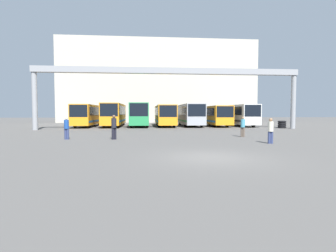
{
  "coord_description": "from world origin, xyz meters",
  "views": [
    {
      "loc": [
        -2.95,
        -11.48,
        2.01
      ],
      "look_at": [
        -0.02,
        21.96,
        0.3
      ],
      "focal_mm": 28.0,
      "sensor_mm": 36.0,
      "label": 1
    }
  ],
  "objects_px": {
    "bus_slot_6": "(239,114)",
    "bus_slot_5": "(214,115)",
    "pedestrian_mid_left": "(67,128)",
    "pedestrian_near_left": "(243,126)",
    "bus_slot_3": "(165,114)",
    "tire_stack": "(282,124)",
    "bus_slot_0": "(88,114)",
    "pedestrian_near_center": "(114,126)",
    "bus_slot_4": "(190,114)",
    "bus_slot_1": "(114,113)",
    "pedestrian_near_right": "(271,130)",
    "bus_slot_2": "(140,113)"
  },
  "relations": [
    {
      "from": "bus_slot_1",
      "to": "bus_slot_5",
      "type": "height_order",
      "value": "bus_slot_1"
    },
    {
      "from": "bus_slot_6",
      "to": "pedestrian_near_right",
      "type": "height_order",
      "value": "bus_slot_6"
    },
    {
      "from": "bus_slot_4",
      "to": "pedestrian_mid_left",
      "type": "relative_size",
      "value": 6.4
    },
    {
      "from": "bus_slot_3",
      "to": "tire_stack",
      "type": "distance_m",
      "value": 16.46
    },
    {
      "from": "bus_slot_4",
      "to": "pedestrian_near_center",
      "type": "relative_size",
      "value": 5.87
    },
    {
      "from": "bus_slot_1",
      "to": "bus_slot_4",
      "type": "relative_size",
      "value": 1.09
    },
    {
      "from": "bus_slot_6",
      "to": "pedestrian_mid_left",
      "type": "relative_size",
      "value": 6.06
    },
    {
      "from": "bus_slot_0",
      "to": "bus_slot_1",
      "type": "relative_size",
      "value": 0.9
    },
    {
      "from": "bus_slot_0",
      "to": "bus_slot_2",
      "type": "bearing_deg",
      "value": 4.33
    },
    {
      "from": "bus_slot_0",
      "to": "pedestrian_near_left",
      "type": "relative_size",
      "value": 6.3
    },
    {
      "from": "bus_slot_4",
      "to": "pedestrian_near_center",
      "type": "height_order",
      "value": "bus_slot_4"
    },
    {
      "from": "bus_slot_0",
      "to": "pedestrian_near_center",
      "type": "height_order",
      "value": "bus_slot_0"
    },
    {
      "from": "bus_slot_5",
      "to": "bus_slot_1",
      "type": "bearing_deg",
      "value": 178.8
    },
    {
      "from": "bus_slot_5",
      "to": "pedestrian_mid_left",
      "type": "height_order",
      "value": "bus_slot_5"
    },
    {
      "from": "pedestrian_mid_left",
      "to": "tire_stack",
      "type": "distance_m",
      "value": 26.72
    },
    {
      "from": "bus_slot_3",
      "to": "tire_stack",
      "type": "xyz_separation_m",
      "value": [
        14.82,
        -7.05,
        -1.29
      ]
    },
    {
      "from": "bus_slot_5",
      "to": "bus_slot_6",
      "type": "xyz_separation_m",
      "value": [
        3.74,
        -0.48,
        0.1
      ]
    },
    {
      "from": "bus_slot_4",
      "to": "bus_slot_5",
      "type": "distance_m",
      "value": 3.75
    },
    {
      "from": "tire_stack",
      "to": "bus_slot_0",
      "type": "bearing_deg",
      "value": 166.76
    },
    {
      "from": "bus_slot_0",
      "to": "bus_slot_5",
      "type": "distance_m",
      "value": 18.72
    },
    {
      "from": "bus_slot_2",
      "to": "pedestrian_near_left",
      "type": "xyz_separation_m",
      "value": [
        8.86,
        -18.3,
        -1.01
      ]
    },
    {
      "from": "bus_slot_3",
      "to": "tire_stack",
      "type": "bearing_deg",
      "value": -25.42
    },
    {
      "from": "bus_slot_5",
      "to": "pedestrian_near_center",
      "type": "distance_m",
      "value": 23.05
    },
    {
      "from": "bus_slot_4",
      "to": "pedestrian_mid_left",
      "type": "xyz_separation_m",
      "value": [
        -12.58,
        -18.63,
        -0.96
      ]
    },
    {
      "from": "bus_slot_1",
      "to": "bus_slot_5",
      "type": "bearing_deg",
      "value": -1.2
    },
    {
      "from": "bus_slot_0",
      "to": "pedestrian_near_left",
      "type": "xyz_separation_m",
      "value": [
        16.35,
        -17.74,
        -0.89
      ]
    },
    {
      "from": "bus_slot_3",
      "to": "bus_slot_6",
      "type": "height_order",
      "value": "bus_slot_6"
    },
    {
      "from": "pedestrian_near_right",
      "to": "tire_stack",
      "type": "distance_m",
      "value": 18.93
    },
    {
      "from": "bus_slot_4",
      "to": "pedestrian_near_left",
      "type": "bearing_deg",
      "value": -85.58
    },
    {
      "from": "bus_slot_2",
      "to": "tire_stack",
      "type": "height_order",
      "value": "bus_slot_2"
    },
    {
      "from": "bus_slot_3",
      "to": "pedestrian_mid_left",
      "type": "xyz_separation_m",
      "value": [
        -8.83,
        -19.47,
        -0.87
      ]
    },
    {
      "from": "bus_slot_2",
      "to": "bus_slot_3",
      "type": "height_order",
      "value": "bus_slot_2"
    },
    {
      "from": "bus_slot_6",
      "to": "bus_slot_5",
      "type": "bearing_deg",
      "value": 172.71
    },
    {
      "from": "bus_slot_4",
      "to": "pedestrian_near_left",
      "type": "distance_m",
      "value": 17.9
    },
    {
      "from": "bus_slot_5",
      "to": "tire_stack",
      "type": "height_order",
      "value": "bus_slot_5"
    },
    {
      "from": "bus_slot_0",
      "to": "pedestrian_near_center",
      "type": "bearing_deg",
      "value": -72.52
    },
    {
      "from": "bus_slot_0",
      "to": "pedestrian_mid_left",
      "type": "distance_m",
      "value": 18.73
    },
    {
      "from": "bus_slot_3",
      "to": "pedestrian_near_left",
      "type": "distance_m",
      "value": 19.36
    },
    {
      "from": "bus_slot_5",
      "to": "pedestrian_near_left",
      "type": "distance_m",
      "value": 18.19
    },
    {
      "from": "pedestrian_near_left",
      "to": "bus_slot_5",
      "type": "bearing_deg",
      "value": 113.12
    },
    {
      "from": "bus_slot_0",
      "to": "pedestrian_mid_left",
      "type": "height_order",
      "value": "bus_slot_0"
    },
    {
      "from": "bus_slot_0",
      "to": "bus_slot_4",
      "type": "xyz_separation_m",
      "value": [
        14.97,
        0.08,
        0.07
      ]
    },
    {
      "from": "bus_slot_0",
      "to": "bus_slot_3",
      "type": "height_order",
      "value": "bus_slot_0"
    },
    {
      "from": "bus_slot_3",
      "to": "bus_slot_0",
      "type": "bearing_deg",
      "value": -175.35
    },
    {
      "from": "bus_slot_1",
      "to": "pedestrian_near_left",
      "type": "distance_m",
      "value": 22.27
    },
    {
      "from": "pedestrian_mid_left",
      "to": "bus_slot_1",
      "type": "bearing_deg",
      "value": 89.83
    },
    {
      "from": "pedestrian_mid_left",
      "to": "pedestrian_near_center",
      "type": "xyz_separation_m",
      "value": [
        3.56,
        -0.35,
        0.08
      ]
    },
    {
      "from": "bus_slot_4",
      "to": "bus_slot_0",
      "type": "bearing_deg",
      "value": -179.68
    },
    {
      "from": "bus_slot_6",
      "to": "bus_slot_1",
      "type": "bearing_deg",
      "value": 177.58
    },
    {
      "from": "bus_slot_0",
      "to": "pedestrian_near_left",
      "type": "height_order",
      "value": "bus_slot_0"
    }
  ]
}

